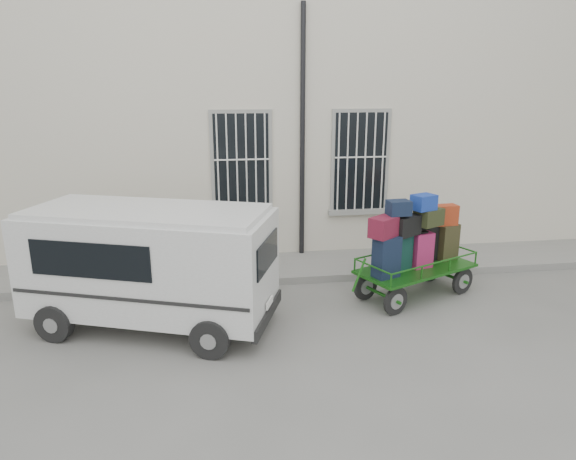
{
  "coord_description": "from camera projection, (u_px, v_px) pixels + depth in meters",
  "views": [
    {
      "loc": [
        -1.04,
        -8.33,
        3.94
      ],
      "look_at": [
        0.34,
        1.0,
        1.27
      ],
      "focal_mm": 32.0,
      "sensor_mm": 36.0,
      "label": 1
    }
  ],
  "objects": [
    {
      "name": "ground",
      "position": [
        277.0,
        314.0,
        9.15
      ],
      "size": [
        80.0,
        80.0,
        0.0
      ],
      "primitive_type": "plane",
      "color": "#61605C",
      "rests_on": "ground"
    },
    {
      "name": "building",
      "position": [
        250.0,
        122.0,
        13.56
      ],
      "size": [
        24.0,
        5.15,
        6.0
      ],
      "color": "beige",
      "rests_on": "ground"
    },
    {
      "name": "sidewalk",
      "position": [
        264.0,
        268.0,
        11.22
      ],
      "size": [
        24.0,
        1.7,
        0.15
      ],
      "primitive_type": "cube",
      "color": "gray",
      "rests_on": "ground"
    },
    {
      "name": "luggage_cart",
      "position": [
        415.0,
        246.0,
        9.61
      ],
      "size": [
        2.7,
        1.9,
        2.01
      ],
      "rotation": [
        0.0,
        0.0,
        0.42
      ],
      "color": "black",
      "rests_on": "ground"
    },
    {
      "name": "van",
      "position": [
        150.0,
        260.0,
        8.41
      ],
      "size": [
        4.35,
        2.95,
        2.04
      ],
      "rotation": [
        0.0,
        0.0,
        -0.35
      ],
      "color": "silver",
      "rests_on": "ground"
    }
  ]
}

